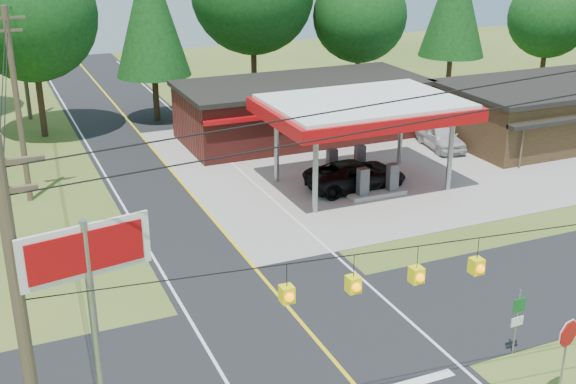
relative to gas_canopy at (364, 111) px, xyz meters
name	(u,v)px	position (x,y,z in m)	size (l,w,h in m)	color
ground	(315,339)	(-9.00, -13.00, -4.27)	(120.00, 120.00, 0.00)	#445B20
main_highway	(315,339)	(-9.00, -13.00, -4.26)	(8.00, 120.00, 0.02)	black
cross_road	(315,339)	(-9.00, -13.00, -4.25)	(70.00, 7.00, 0.02)	black
lane_center_yellow	(315,338)	(-9.00, -13.00, -4.24)	(0.15, 110.00, 0.00)	yellow
gas_canopy	(364,111)	(0.00, 0.00, 0.00)	(10.60, 7.40, 4.88)	gray
convenience_store	(302,109)	(1.00, 9.98, -2.35)	(16.40, 7.55, 3.80)	maroon
utility_pole_near_left	(25,345)	(-18.50, -18.00, 0.93)	(1.80, 0.30, 10.00)	#473828
utility_pole_far_left	(17,103)	(-17.00, 5.00, 0.93)	(1.80, 0.30, 10.00)	#473828
utility_pole_north	(22,54)	(-15.50, 22.00, 0.48)	(0.30, 0.30, 9.50)	#473828
overhead_beacons	(387,254)	(-10.00, -19.00, 1.95)	(17.04, 2.04, 1.03)	black
treeline_backdrop	(158,30)	(-8.18, 11.01, 3.22)	(70.27, 51.59, 13.30)	#332316
suv_car	(356,175)	(-0.50, -0.31, -3.49)	(5.59, 5.59, 1.55)	black
sedan_car	(441,137)	(8.00, 4.00, -3.49)	(4.56, 4.56, 1.55)	silver
big_stop_sign	(91,299)	(-17.00, -18.01, 1.73)	(2.90, 0.61, 7.91)	gray
octagonal_stop_sign	(568,340)	(-3.50, -19.01, -2.17)	(0.94, 0.26, 2.79)	gray
route_sign_post	(518,316)	(-3.20, -16.52, -2.79)	(0.50, 0.10, 2.46)	gray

